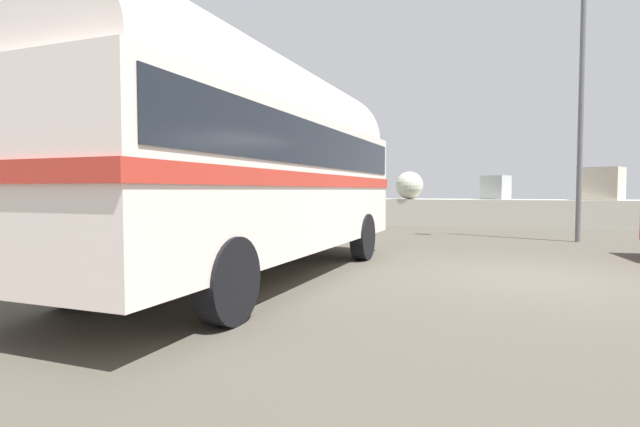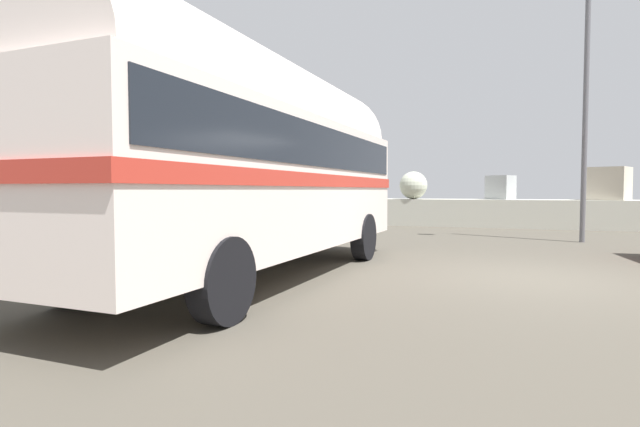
{
  "view_description": "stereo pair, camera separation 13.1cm",
  "coord_description": "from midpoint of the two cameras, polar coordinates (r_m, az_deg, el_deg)",
  "views": [
    {
      "loc": [
        -0.83,
        -8.65,
        1.47
      ],
      "look_at": [
        -3.61,
        -0.18,
        1.04
      ],
      "focal_mm": 27.17,
      "sensor_mm": 36.0,
      "label": 1
    },
    {
      "loc": [
        -0.71,
        -8.61,
        1.47
      ],
      "look_at": [
        -3.61,
        -0.18,
        1.04
      ],
      "focal_mm": 27.17,
      "sensor_mm": 36.0,
      "label": 2
    }
  ],
  "objects": [
    {
      "name": "ground",
      "position": [
        8.78,
        23.09,
        -7.03
      ],
      "size": [
        32.0,
        26.0,
        0.02
      ],
      "color": "#49443B"
    },
    {
      "name": "vintage_coach",
      "position": [
        8.08,
        -8.19,
        6.85
      ],
      "size": [
        2.9,
        8.71,
        3.7
      ],
      "rotation": [
        0.0,
        0.0,
        -0.05
      ],
      "color": "black",
      "rests_on": "ground"
    },
    {
      "name": "breakwater",
      "position": [
        20.44,
        19.66,
        0.35
      ],
      "size": [
        31.36,
        1.98,
        2.4
      ],
      "color": "#B2B0A2",
      "rests_on": "ground"
    },
    {
      "name": "second_coach",
      "position": [
        12.68,
        -27.26,
        5.08
      ],
      "size": [
        2.79,
        8.68,
        3.7
      ],
      "rotation": [
        0.0,
        0.0,
        -0.04
      ],
      "color": "black",
      "rests_on": "ground"
    },
    {
      "name": "lamp_post",
      "position": [
        15.46,
        27.86,
        12.5
      ],
      "size": [
        1.17,
        0.63,
        7.5
      ],
      "color": "#5B5B60",
      "rests_on": "ground"
    }
  ]
}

